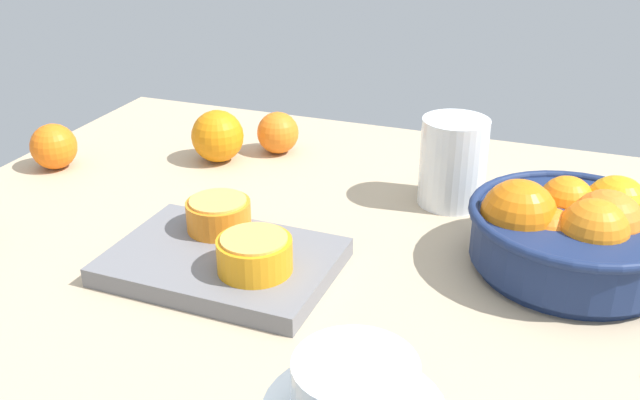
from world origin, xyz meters
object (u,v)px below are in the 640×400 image
orange_half_1 (217,216)px  loose_orange_3 (218,136)px  orange_half_0 (255,254)px  fruit_bowl (574,231)px  second_glass (453,167)px  loose_orange_0 (278,133)px  loose_orange_1 (54,146)px  cutting_board (223,262)px

orange_half_1 → loose_orange_3: bearing=117.7°
orange_half_0 → orange_half_1: 10.51cm
fruit_bowl → second_glass: (-15.99, 12.59, 0.37)cm
loose_orange_0 → orange_half_1: bearing=-79.8°
second_glass → loose_orange_1: size_ratio=1.74×
orange_half_0 → loose_orange_3: size_ratio=1.02×
loose_orange_0 → loose_orange_1: size_ratio=0.96×
loose_orange_1 → second_glass: bearing=8.5°
orange_half_1 → fruit_bowl: bearing=13.2°
orange_half_0 → orange_half_1: bearing=140.2°
second_glass → loose_orange_0: 30.56cm
orange_half_0 → loose_orange_3: 37.38cm
loose_orange_3 → second_glass: bearing=-3.8°
cutting_board → orange_half_0: (5.02, -1.95, 3.05)cm
fruit_bowl → orange_half_1: size_ratio=3.09×
orange_half_0 → loose_orange_0: (-13.58, 37.43, -0.86)cm
fruit_bowl → cutting_board: bearing=-159.0°
fruit_bowl → loose_orange_3: (-52.44, 15.00, -0.79)cm
fruit_bowl → orange_half_1: bearing=-166.8°
loose_orange_1 → loose_orange_3: loose_orange_3 is taller
orange_half_0 → second_glass: bearing=61.4°
loose_orange_3 → fruit_bowl: bearing=-16.0°
orange_half_1 → loose_orange_1: loose_orange_1 is taller
orange_half_0 → orange_half_1: size_ratio=1.06×
second_glass → loose_orange_0: second_glass is taller
loose_orange_1 → loose_orange_0: bearing=31.1°
fruit_bowl → second_glass: 20.36cm
cutting_board → orange_half_0: bearing=-21.3°
fruit_bowl → cutting_board: fruit_bowl is taller
cutting_board → loose_orange_0: 36.56cm
second_glass → cutting_board: (-20.64, -26.68, -4.06)cm
fruit_bowl → orange_half_1: (-39.70, -9.32, -0.70)cm
loose_orange_0 → cutting_board: bearing=-76.4°
orange_half_1 → loose_orange_0: 31.20cm
fruit_bowl → second_glass: bearing=141.8°
fruit_bowl → orange_half_0: (-31.62, -16.05, -0.63)cm
orange_half_1 → cutting_board: bearing=-57.4°
fruit_bowl → loose_orange_1: (-74.12, 3.91, -1.37)cm
orange_half_0 → loose_orange_1: loose_orange_1 is taller
orange_half_1 → loose_orange_0: bearing=100.2°
orange_half_0 → loose_orange_1: 46.95cm
cutting_board → loose_orange_1: loose_orange_1 is taller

